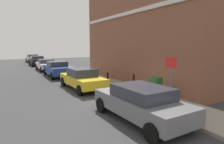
{
  "coord_description": "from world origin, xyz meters",
  "views": [
    {
      "loc": [
        -4.76,
        -7.61,
        2.87
      ],
      "look_at": [
        1.38,
        3.18,
        1.2
      ],
      "focal_mm": 30.78,
      "sensor_mm": 36.0,
      "label": 1
    }
  ],
  "objects_px": {
    "car_yellow": "(82,78)",
    "car_black": "(37,61)",
    "street_sign": "(171,75)",
    "utility_cabinet": "(156,89)",
    "bollard_far_kerb": "(108,79)",
    "car_grey": "(141,102)",
    "bollard_near_cabinet": "(134,82)",
    "car_white": "(46,65)",
    "car_blue": "(58,69)",
    "car_silver": "(33,58)"
  },
  "relations": [
    {
      "from": "car_yellow",
      "to": "car_black",
      "type": "distance_m",
      "value": 18.4
    },
    {
      "from": "street_sign",
      "to": "utility_cabinet",
      "type": "bearing_deg",
      "value": 66.66
    },
    {
      "from": "car_black",
      "to": "bollard_far_kerb",
      "type": "height_order",
      "value": "car_black"
    },
    {
      "from": "car_black",
      "to": "street_sign",
      "type": "xyz_separation_m",
      "value": [
        1.64,
        -24.76,
        0.92
      ]
    },
    {
      "from": "car_grey",
      "to": "bollard_near_cabinet",
      "type": "bearing_deg",
      "value": -34.06
    },
    {
      "from": "car_white",
      "to": "car_black",
      "type": "bearing_deg",
      "value": -0.0
    },
    {
      "from": "car_grey",
      "to": "car_black",
      "type": "distance_m",
      "value": 24.76
    },
    {
      "from": "utility_cabinet",
      "to": "bollard_near_cabinet",
      "type": "distance_m",
      "value": 2.08
    },
    {
      "from": "bollard_near_cabinet",
      "to": "car_black",
      "type": "bearing_deg",
      "value": 96.63
    },
    {
      "from": "car_grey",
      "to": "street_sign",
      "type": "relative_size",
      "value": 1.89
    },
    {
      "from": "car_black",
      "to": "bollard_far_kerb",
      "type": "distance_m",
      "value": 19.57
    },
    {
      "from": "car_white",
      "to": "bollard_far_kerb",
      "type": "distance_m",
      "value": 12.83
    },
    {
      "from": "car_grey",
      "to": "car_white",
      "type": "height_order",
      "value": "car_grey"
    },
    {
      "from": "car_black",
      "to": "street_sign",
      "type": "relative_size",
      "value": 1.96
    },
    {
      "from": "car_black",
      "to": "bollard_near_cabinet",
      "type": "xyz_separation_m",
      "value": [
        2.45,
        -21.05,
        -0.04
      ]
    },
    {
      "from": "car_blue",
      "to": "car_black",
      "type": "relative_size",
      "value": 1.0
    },
    {
      "from": "car_blue",
      "to": "street_sign",
      "type": "height_order",
      "value": "street_sign"
    },
    {
      "from": "utility_cabinet",
      "to": "car_white",
      "type": "bearing_deg",
      "value": 98.18
    },
    {
      "from": "car_grey",
      "to": "car_yellow",
      "type": "relative_size",
      "value": 1.0
    },
    {
      "from": "bollard_far_kerb",
      "to": "car_yellow",
      "type": "bearing_deg",
      "value": 139.89
    },
    {
      "from": "car_yellow",
      "to": "bollard_far_kerb",
      "type": "distance_m",
      "value": 1.74
    },
    {
      "from": "car_white",
      "to": "utility_cabinet",
      "type": "distance_m",
      "value": 16.53
    },
    {
      "from": "car_yellow",
      "to": "bollard_far_kerb",
      "type": "height_order",
      "value": "car_yellow"
    },
    {
      "from": "car_black",
      "to": "car_white",
      "type": "bearing_deg",
      "value": -179.74
    },
    {
      "from": "car_white",
      "to": "bollard_near_cabinet",
      "type": "relative_size",
      "value": 4.23
    },
    {
      "from": "bollard_far_kerb",
      "to": "car_white",
      "type": "bearing_deg",
      "value": 96.52
    },
    {
      "from": "bollard_near_cabinet",
      "to": "car_silver",
      "type": "bearing_deg",
      "value": 94.59
    },
    {
      "from": "car_black",
      "to": "car_blue",
      "type": "bearing_deg",
      "value": -179.58
    },
    {
      "from": "car_silver",
      "to": "street_sign",
      "type": "xyz_separation_m",
      "value": [
        1.42,
        -31.48,
        0.92
      ]
    },
    {
      "from": "car_grey",
      "to": "car_yellow",
      "type": "height_order",
      "value": "car_yellow"
    },
    {
      "from": "car_grey",
      "to": "utility_cabinet",
      "type": "distance_m",
      "value": 2.8
    },
    {
      "from": "car_silver",
      "to": "utility_cabinet",
      "type": "xyz_separation_m",
      "value": [
        2.13,
        -29.85,
        -0.06
      ]
    },
    {
      "from": "car_yellow",
      "to": "utility_cabinet",
      "type": "xyz_separation_m",
      "value": [
        2.23,
        -4.73,
        -0.04
      ]
    },
    {
      "from": "car_grey",
      "to": "utility_cabinet",
      "type": "xyz_separation_m",
      "value": [
        2.27,
        1.64,
        -0.05
      ]
    },
    {
      "from": "car_blue",
      "to": "car_grey",
      "type": "bearing_deg",
      "value": -179.08
    },
    {
      "from": "car_grey",
      "to": "car_blue",
      "type": "xyz_separation_m",
      "value": [
        -0.05,
        12.67,
        0.01
      ]
    },
    {
      "from": "car_grey",
      "to": "street_sign",
      "type": "bearing_deg",
      "value": -91.4
    },
    {
      "from": "street_sign",
      "to": "car_silver",
      "type": "bearing_deg",
      "value": 92.59
    },
    {
      "from": "car_yellow",
      "to": "utility_cabinet",
      "type": "height_order",
      "value": "car_yellow"
    },
    {
      "from": "car_white",
      "to": "bollard_far_kerb",
      "type": "relative_size",
      "value": 4.23
    },
    {
      "from": "car_yellow",
      "to": "car_white",
      "type": "relative_size",
      "value": 0.99
    },
    {
      "from": "car_white",
      "to": "car_blue",
      "type": "bearing_deg",
      "value": -179.65
    },
    {
      "from": "car_white",
      "to": "bollard_far_kerb",
      "type": "height_order",
      "value": "car_white"
    },
    {
      "from": "car_yellow",
      "to": "utility_cabinet",
      "type": "relative_size",
      "value": 3.8
    },
    {
      "from": "car_blue",
      "to": "car_white",
      "type": "relative_size",
      "value": 1.02
    },
    {
      "from": "car_white",
      "to": "utility_cabinet",
      "type": "bearing_deg",
      "value": -171.78
    },
    {
      "from": "car_white",
      "to": "street_sign",
      "type": "distance_m",
      "value": 18.09
    },
    {
      "from": "car_blue",
      "to": "car_white",
      "type": "height_order",
      "value": "car_blue"
    },
    {
      "from": "bollard_far_kerb",
      "to": "car_grey",
      "type": "bearing_deg",
      "value": -104.73
    },
    {
      "from": "car_yellow",
      "to": "car_grey",
      "type": "bearing_deg",
      "value": 177.98
    }
  ]
}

